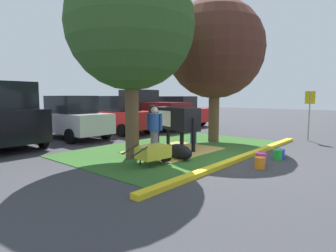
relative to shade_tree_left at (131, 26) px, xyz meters
The scene contains 21 objects.
ground_plane 4.93m from the shade_tree_left, 50.19° to the right, with size 80.00×80.00×0.00m, color #38383D.
grass_island 4.70m from the shade_tree_left, ahead, with size 8.25×5.10×0.02m, color #2D5B23.
curb_yellow 5.40m from the shade_tree_left, 49.98° to the right, with size 9.45×0.24×0.12m, color yellow.
hay_bedding 4.46m from the shade_tree_left, ahead, with size 3.20×2.40×0.04m, color tan.
shade_tree_left is the anchor object (origin of this frame).
shade_tree_right 4.60m from the shade_tree_left, ahead, with size 4.19×4.19×6.09m.
cow_holstein 3.59m from the shade_tree_left, ahead, with size 1.42×3.04×1.62m.
calf_lying 4.15m from the shade_tree_left, 53.74° to the right, with size 0.78×1.33×0.48m.
person_handler 3.30m from the shade_tree_left, 33.51° to the right, with size 0.34×0.49×1.64m.
person_visitor_near 4.80m from the shade_tree_left, ahead, with size 0.34×0.47×1.52m.
wheelbarrow 3.90m from the shade_tree_left, 101.11° to the right, with size 1.62×0.70×0.63m.
parking_sign 8.68m from the shade_tree_left, 23.58° to the right, with size 0.13×0.44×2.22m.
bucket_orange 5.52m from the shade_tree_left, 68.92° to the right, with size 0.30×0.30×0.32m.
bucket_pink 5.57m from the shade_tree_left, 60.08° to the right, with size 0.32×0.32×0.32m.
bucket_green 6.02m from the shade_tree_left, 52.73° to the right, with size 0.27×0.27×0.33m.
bucket_blue 6.18m from the shade_tree_left, 48.83° to the right, with size 0.33×0.33×0.28m.
suv_black 6.51m from the shade_tree_left, 109.34° to the left, with size 2.14×4.61×2.52m.
hatchback_white 6.37m from the shade_tree_left, 79.00° to the left, with size 2.04×4.41×2.02m.
sedan_blue 7.32m from the shade_tree_left, 54.77° to the left, with size 2.04×4.41×2.02m.
pickup_truck_maroon 8.92m from the shade_tree_left, 41.10° to the left, with size 2.24×5.41×2.42m.
sedan_red 11.16m from the shade_tree_left, 30.76° to the left, with size 2.04×4.41×2.02m.
Camera 1 is at (-7.56, -4.37, 1.94)m, focal length 29.27 mm.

